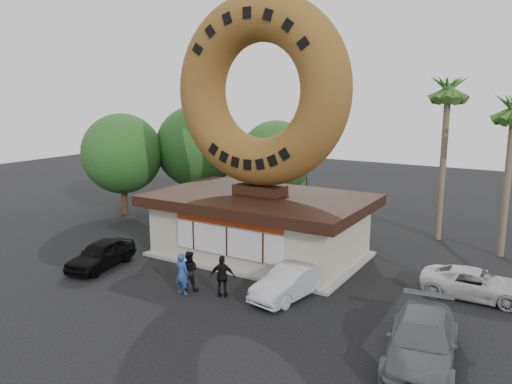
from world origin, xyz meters
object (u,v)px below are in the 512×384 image
(car_grey, at_px, (422,341))
(car_white, at_px, (475,284))
(car_black, at_px, (101,254))
(person_center, at_px, (189,271))
(giant_donut, at_px, (260,91))
(car_silver, at_px, (291,282))
(person_left, at_px, (182,274))
(street_lamp, at_px, (310,151))
(donut_shop, at_px, (260,223))
(person_right, at_px, (223,276))

(car_grey, xyz_separation_m, car_white, (0.71, 6.50, -0.14))
(car_black, bearing_deg, person_center, -8.58)
(giant_donut, relative_size, car_silver, 2.36)
(giant_donut, bearing_deg, car_grey, -33.89)
(person_left, distance_m, car_white, 12.41)
(giant_donut, relative_size, person_center, 5.43)
(street_lamp, distance_m, person_left, 16.73)
(donut_shop, distance_m, street_lamp, 10.54)
(donut_shop, height_order, person_center, donut_shop)
(street_lamp, height_order, person_right, street_lamp)
(car_black, relative_size, car_grey, 0.78)
(person_center, distance_m, car_silver, 4.47)
(person_center, xyz_separation_m, person_right, (1.70, 0.12, 0.02))
(donut_shop, height_order, car_silver, donut_shop)
(giant_donut, height_order, person_center, giant_donut)
(person_right, height_order, car_grey, person_right)
(street_lamp, relative_size, person_left, 4.36)
(person_right, distance_m, car_white, 10.65)
(person_left, xyz_separation_m, person_right, (1.65, 0.67, -0.01))
(person_left, bearing_deg, person_center, -84.96)
(street_lamp, height_order, car_white, street_lamp)
(car_grey, bearing_deg, car_silver, 148.78)
(street_lamp, bearing_deg, person_center, -84.08)
(car_grey, bearing_deg, donut_shop, 137.97)
(car_grey, relative_size, car_white, 1.18)
(car_white, bearing_deg, car_grey, 171.65)
(person_center, relative_size, car_silver, 0.43)
(car_black, bearing_deg, car_white, 10.20)
(donut_shop, relative_size, giant_donut, 1.17)
(car_silver, xyz_separation_m, car_grey, (5.99, -2.54, 0.08))
(car_white, bearing_deg, person_center, 114.92)
(person_center, height_order, car_silver, person_center)
(car_white, bearing_deg, car_black, 106.53)
(person_center, xyz_separation_m, car_white, (10.87, 5.54, -0.27))
(street_lamp, relative_size, car_white, 1.82)
(person_right, distance_m, car_black, 7.23)
(donut_shop, distance_m, car_grey, 12.00)
(street_lamp, xyz_separation_m, car_black, (-3.90, -15.70, -3.80))
(person_center, bearing_deg, car_silver, -179.25)
(person_left, distance_m, car_black, 5.61)
(giant_donut, relative_size, car_black, 2.40)
(car_black, bearing_deg, giant_donut, 36.30)
(person_left, bearing_deg, car_white, -151.46)
(donut_shop, xyz_separation_m, person_right, (1.48, -5.57, -0.86))
(giant_donut, relative_size, person_left, 5.24)
(person_right, relative_size, car_black, 0.45)
(giant_donut, xyz_separation_m, car_white, (10.64, -0.17, -7.99))
(giant_donut, height_order, street_lamp, giant_donut)
(person_right, bearing_deg, car_grey, 148.41)
(person_center, relative_size, car_white, 0.40)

